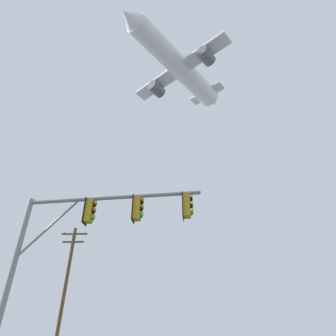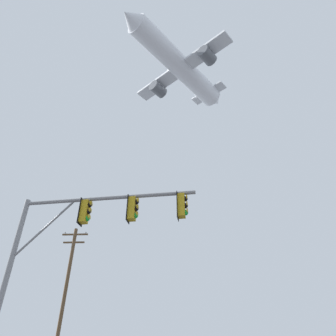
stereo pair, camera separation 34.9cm
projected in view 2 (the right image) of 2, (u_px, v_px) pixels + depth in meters
The scene contains 3 objects.
signal_pole_near at pixel (84, 232), 11.12m from camera, with size 6.86×0.98×6.68m.
utility_pole at pixel (65, 292), 23.39m from camera, with size 2.20×0.28×10.88m.
airplane at pixel (179, 65), 62.96m from camera, with size 22.09×25.91×8.28m.
Camera 2 is at (0.44, -4.59, 1.15)m, focal length 32.29 mm.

